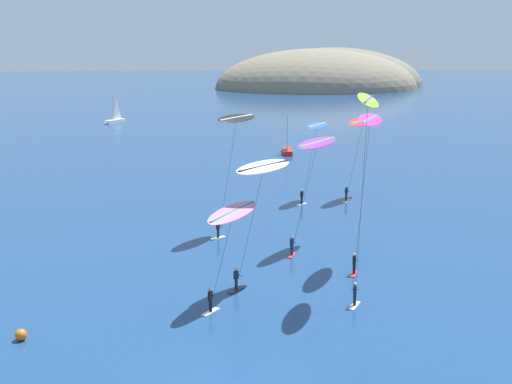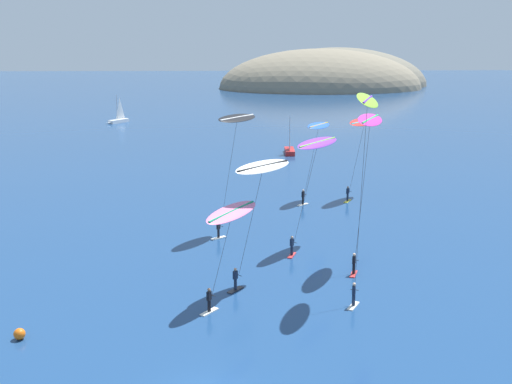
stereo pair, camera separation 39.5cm
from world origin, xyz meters
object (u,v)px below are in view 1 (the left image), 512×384
object	(u,v)px
kitesurfer_pink	(232,218)
kitesurfer_purple	(316,150)
kitesurfer_lime	(367,115)
sailboat_near	(287,149)
kitesurfer_black	(235,126)
kitesurfer_blue	(316,132)
kitesurfer_magenta	(369,130)
marker_buoy	(21,335)
kitesurfer_red	(362,126)
kitesurfer_white	(262,176)
sailboat_far	(114,120)

from	to	relation	value
kitesurfer_pink	kitesurfer_purple	world-z (taller)	kitesurfer_purple
kitesurfer_lime	sailboat_near	bearing A→B (deg)	90.20
kitesurfer_pink	kitesurfer_black	size ratio (longest dim) A/B	0.60
sailboat_near	kitesurfer_blue	distance (m)	28.97
kitesurfer_magenta	marker_buoy	world-z (taller)	kitesurfer_magenta
kitesurfer_black	kitesurfer_lime	bearing A→B (deg)	-58.85
kitesurfer_magenta	kitesurfer_blue	bearing A→B (deg)	93.45
kitesurfer_red	kitesurfer_purple	world-z (taller)	kitesurfer_purple
kitesurfer_pink	kitesurfer_red	distance (m)	31.90
kitesurfer_white	kitesurfer_lime	xyz separation A→B (m)	(7.01, -2.00, 4.54)
kitesurfer_purple	kitesurfer_blue	bearing A→B (deg)	81.98
sailboat_near	sailboat_far	xyz separation A→B (m)	(-32.43, 36.08, 0.00)
kitesurfer_purple	sailboat_far	bearing A→B (deg)	110.93
kitesurfer_red	kitesurfer_blue	world-z (taller)	kitesurfer_red
kitesurfer_pink	kitesurfer_purple	bearing A→B (deg)	57.55
sailboat_near	kitesurfer_red	bearing A→B (deg)	-78.12
sailboat_near	kitesurfer_magenta	size ratio (longest dim) A/B	0.50
kitesurfer_magenta	kitesurfer_purple	size ratio (longest dim) A/B	1.28
kitesurfer_blue	kitesurfer_lime	size ratio (longest dim) A/B	0.61
kitesurfer_magenta	kitesurfer_white	size ratio (longest dim) A/B	1.32
kitesurfer_white	marker_buoy	bearing A→B (deg)	-148.80
sailboat_far	kitesurfer_lime	xyz separation A→B (m)	(32.61, -90.35, 11.85)
kitesurfer_pink	kitesurfer_black	world-z (taller)	kitesurfer_black
marker_buoy	kitesurfer_red	bearing A→B (deg)	51.25
kitesurfer_purple	kitesurfer_black	distance (m)	8.00
kitesurfer_blue	kitesurfer_black	world-z (taller)	kitesurfer_black
kitesurfer_lime	marker_buoy	bearing A→B (deg)	-162.25
kitesurfer_blue	kitesurfer_purple	xyz separation A→B (m)	(-2.23, -15.86, 0.82)
sailboat_near	kitesurfer_blue	world-z (taller)	kitesurfer_blue
sailboat_near	kitesurfer_red	distance (m)	28.68
sailboat_near	kitesurfer_blue	bearing A→B (deg)	-89.10
kitesurfer_purple	kitesurfer_pink	bearing A→B (deg)	-122.45
kitesurfer_white	kitesurfer_blue	world-z (taller)	kitesurfer_white
sailboat_far	kitesurfer_purple	size ratio (longest dim) A/B	0.62
kitesurfer_purple	kitesurfer_lime	distance (m)	11.25
marker_buoy	kitesurfer_blue	bearing A→B (deg)	56.25
sailboat_near	kitesurfer_lime	bearing A→B (deg)	-89.80
kitesurfer_magenta	kitesurfer_blue	size ratio (longest dim) A/B	1.40
kitesurfer_purple	marker_buoy	size ratio (longest dim) A/B	13.20
kitesurfer_white	kitesurfer_purple	size ratio (longest dim) A/B	0.97
kitesurfer_pink	kitesurfer_blue	bearing A→B (deg)	70.84
sailboat_near	kitesurfer_white	distance (m)	53.21
kitesurfer_pink	kitesurfer_magenta	size ratio (longest dim) A/B	0.55
sailboat_far	kitesurfer_pink	size ratio (longest dim) A/B	0.88
kitesurfer_magenta	kitesurfer_white	bearing A→B (deg)	-155.95
kitesurfer_blue	kitesurfer_black	size ratio (longest dim) A/B	0.78
kitesurfer_white	kitesurfer_magenta	bearing A→B (deg)	24.05
kitesurfer_red	kitesurfer_magenta	bearing A→B (deg)	-100.72
kitesurfer_pink	kitesurfer_lime	size ratio (longest dim) A/B	0.46
kitesurfer_pink	kitesurfer_lime	distance (m)	11.47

